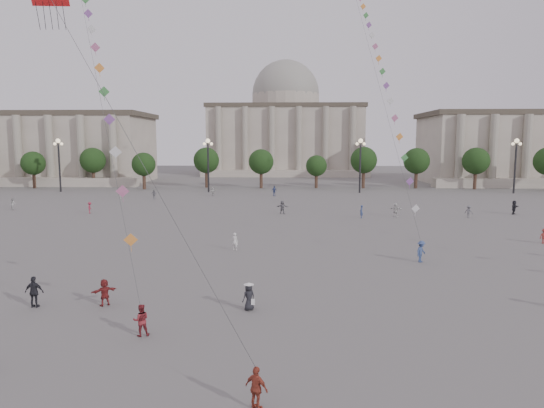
{
  "coord_description": "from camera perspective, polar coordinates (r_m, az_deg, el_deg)",
  "views": [
    {
      "loc": [
        0.82,
        -25.73,
        9.96
      ],
      "look_at": [
        -0.42,
        12.0,
        5.12
      ],
      "focal_mm": 32.0,
      "sensor_mm": 36.0,
      "label": 1
    }
  ],
  "objects": [
    {
      "name": "hall_central",
      "position": [
        155.01,
        1.6,
        8.88
      ],
      "size": [
        48.3,
        34.3,
        35.5
      ],
      "color": "#A5998A",
      "rests_on": "ground"
    },
    {
      "name": "lamp_post_far_east",
      "position": [
        105.47,
        26.76,
        5.11
      ],
      "size": [
        2.0,
        0.9,
        10.65
      ],
      "color": "#262628",
      "rests_on": "ground"
    },
    {
      "name": "lamp_post_mid_east",
      "position": [
        96.81,
        10.36,
        5.64
      ],
      "size": [
        2.0,
        0.9,
        10.65
      ],
      "color": "#262628",
      "rests_on": "ground"
    },
    {
      "name": "dragon_kite",
      "position": [
        33.63,
        -24.45,
        19.93
      ],
      "size": [
        7.69,
        6.73,
        24.95
      ],
      "color": "red",
      "rests_on": "ground"
    },
    {
      "name": "person_crowd_4",
      "position": [
        90.85,
        -6.99,
        1.47
      ],
      "size": [
        1.22,
        1.53,
        1.63
      ],
      "primitive_type": "imported",
      "rotation": [
        0.0,
        0.0,
        4.15
      ],
      "color": "silver",
      "rests_on": "ground"
    },
    {
      "name": "kite_flyer_0",
      "position": [
        26.56,
        -15.15,
        -13.05
      ],
      "size": [
        0.98,
        0.87,
        1.68
      ],
      "primitive_type": "imported",
      "rotation": [
        0.0,
        0.0,
        3.47
      ],
      "color": "maroon",
      "rests_on": "ground"
    },
    {
      "name": "person_crowd_13",
      "position": [
        45.11,
        -4.39,
        -4.41
      ],
      "size": [
        0.71,
        0.6,
        1.64
      ],
      "primitive_type": "imported",
      "rotation": [
        0.0,
        0.0,
        2.73
      ],
      "color": "white",
      "rests_on": "ground"
    },
    {
      "name": "person_crowd_10",
      "position": [
        90.17,
        -17.37,
        1.2
      ],
      "size": [
        0.45,
        0.67,
        1.8
      ],
      "primitive_type": "imported",
      "rotation": [
        0.0,
        0.0,
        1.55
      ],
      "color": "#BCBBB7",
      "rests_on": "ground"
    },
    {
      "name": "tourist_2",
      "position": [
        31.81,
        -19.1,
        -9.79
      ],
      "size": [
        1.53,
        1.31,
        1.66
      ],
      "primitive_type": "imported",
      "rotation": [
        0.0,
        0.0,
        3.78
      ],
      "color": "maroon",
      "rests_on": "ground"
    },
    {
      "name": "tree_row",
      "position": [
        103.84,
        1.43,
        4.78
      ],
      "size": [
        137.12,
        5.12,
        8.0
      ],
      "color": "#38251C",
      "rests_on": "ground"
    },
    {
      "name": "person_crowd_18",
      "position": [
        64.81,
        10.47,
        -0.89
      ],
      "size": [
        0.53,
        0.7,
        1.72
      ],
      "primitive_type": "imported",
      "rotation": [
        0.0,
        0.0,
        4.51
      ],
      "color": "#344676",
      "rests_on": "ground"
    },
    {
      "name": "ground",
      "position": [
        27.6,
        0.05,
        -13.84
      ],
      "size": [
        360.0,
        360.0,
        0.0
      ],
      "primitive_type": "plane",
      "color": "#5D5B58",
      "rests_on": "ground"
    },
    {
      "name": "kite_flyer_1",
      "position": [
        42.37,
        17.15,
        -5.36
      ],
      "size": [
        1.3,
        1.32,
        1.82
      ],
      "primitive_type": "imported",
      "rotation": [
        0.0,
        0.0,
        0.82
      ],
      "color": "#384D7F",
      "rests_on": "ground"
    },
    {
      "name": "hat_person",
      "position": [
        29.36,
        -2.73,
        -10.76
      ],
      "size": [
        0.94,
        0.89,
        1.69
      ],
      "color": "black",
      "rests_on": "ground"
    },
    {
      "name": "tourist_4",
      "position": [
        33.04,
        -26.18,
        -9.27
      ],
      "size": [
        1.13,
        0.47,
        1.92
      ],
      "primitive_type": "imported",
      "rotation": [
        0.0,
        0.0,
        3.15
      ],
      "color": "#232328",
      "rests_on": "ground"
    },
    {
      "name": "person_crowd_19",
      "position": [
        69.18,
        22.14,
        -0.83
      ],
      "size": [
        1.22,
        1.11,
        1.64
      ],
      "primitive_type": "imported",
      "rotation": [
        0.0,
        0.0,
        2.52
      ],
      "color": "slate",
      "rests_on": "ground"
    },
    {
      "name": "tourist_0",
      "position": [
        19.33,
        -1.83,
        -20.85
      ],
      "size": [
        1.05,
        0.86,
        1.68
      ],
      "primitive_type": "imported",
      "rotation": [
        0.0,
        0.0,
        2.59
      ],
      "color": "#9B3B2A",
      "rests_on": "ground"
    },
    {
      "name": "kite_train_mid",
      "position": [
        66.7,
        10.99,
        20.34
      ],
      "size": [
        3.19,
        45.31,
        63.41
      ],
      "color": "#3F3F3F",
      "rests_on": "ground"
    },
    {
      "name": "person_crowd_12",
      "position": [
        67.61,
        1.22,
        -0.38
      ],
      "size": [
        1.8,
        0.89,
        1.85
      ],
      "primitive_type": "imported",
      "rotation": [
        0.0,
        0.0,
        2.93
      ],
      "color": "slate",
      "rests_on": "ground"
    },
    {
      "name": "lamp_post_far_west",
      "position": [
        106.17,
        -23.79,
        5.28
      ],
      "size": [
        2.0,
        0.9,
        10.65
      ],
      "color": "#262628",
      "rests_on": "ground"
    },
    {
      "name": "person_crowd_9",
      "position": [
        75.06,
        26.6,
        -0.36
      ],
      "size": [
        1.68,
        1.64,
        1.92
      ],
      "primitive_type": "imported",
      "rotation": [
        0.0,
        0.0,
        0.76
      ],
      "color": "black",
      "rests_on": "ground"
    },
    {
      "name": "person_crowd_16",
      "position": [
        87.59,
        -13.72,
        1.1
      ],
      "size": [
        1.03,
        0.59,
        1.65
      ],
      "primitive_type": "imported",
      "rotation": [
        0.0,
        0.0,
        0.2
      ],
      "color": "slate",
      "rests_on": "ground"
    },
    {
      "name": "person_crowd_0",
      "position": [
        90.18,
        0.26,
        1.55
      ],
      "size": [
        1.18,
        0.86,
        1.85
      ],
      "primitive_type": "imported",
      "rotation": [
        0.0,
        0.0,
        0.42
      ],
      "color": "#38467E",
      "rests_on": "ground"
    },
    {
      "name": "person_crowd_8",
      "position": [
        54.9,
        29.37,
        -3.3
      ],
      "size": [
        1.07,
        0.76,
        1.5
      ],
      "primitive_type": "imported",
      "rotation": [
        0.0,
        0.0,
        0.22
      ],
      "color": "maroon",
      "rests_on": "ground"
    },
    {
      "name": "lamp_post_mid_west",
      "position": [
        97.07,
        -7.54,
        5.7
      ],
      "size": [
        2.0,
        0.9,
        10.65
      ],
      "color": "#262628",
      "rests_on": "ground"
    },
    {
      "name": "person_crowd_17",
      "position": [
        72.72,
        -20.64,
        -0.4
      ],
      "size": [
        0.79,
        1.14,
        1.61
      ],
      "primitive_type": "imported",
      "rotation": [
        0.0,
        0.0,
        1.77
      ],
      "color": "#A02B42",
      "rests_on": "ground"
    },
    {
      "name": "person_crowd_7",
      "position": [
        67.12,
        14.35,
        -0.65
      ],
      "size": [
        1.8,
        1.32,
        1.88
      ],
      "primitive_type": "imported",
      "rotation": [
        0.0,
        0.0,
        2.64
      ],
      "color": "silver",
      "rests_on": "ground"
    },
    {
      "name": "person_crowd_1",
      "position": [
        81.18,
        -28.18,
        0.01
      ],
      "size": [
        1.08,
        1.06,
        1.75
      ],
      "primitive_type": "imported",
      "rotation": [
        0.0,
        0.0,
        2.42
      ],
      "color": "#BBBBB7",
      "rests_on": "ground"
    }
  ]
}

